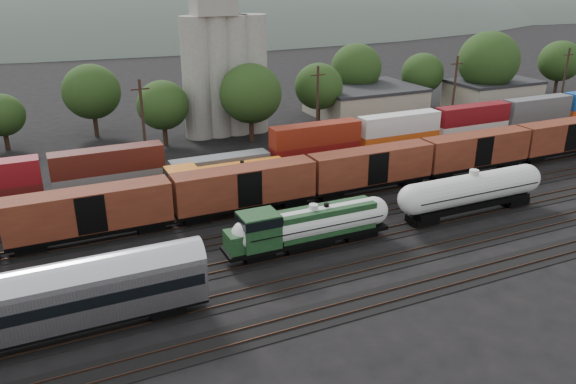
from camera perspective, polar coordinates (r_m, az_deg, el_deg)
name	(u,v)px	position (r m, az deg, el deg)	size (l,w,h in m)	color
ground	(312,223)	(57.14, 2.42, -3.20)	(600.00, 600.00, 0.00)	black
tracks	(312,223)	(57.12, 2.42, -3.16)	(180.00, 33.20, 0.20)	black
green_locomotive	(299,228)	(50.49, 1.12, -3.63)	(15.81, 2.79, 4.18)	black
tank_car_a	(313,224)	(51.06, 2.57, -3.29)	(15.67, 2.80, 4.11)	silver
tank_car_b	(472,190)	(61.05, 18.17, 0.18)	(17.93, 3.21, 4.70)	silver
passenger_coach	(25,304)	(41.55, -25.16, -10.26)	(24.20, 2.99, 5.50)	silver
orange_locomotive	(219,180)	(62.55, -7.05, 1.21)	(16.46, 2.74, 4.11)	black
boxcar_string	(311,176)	(61.12, 2.38, 1.63)	(153.60, 2.90, 4.20)	black
container_wall	(225,159)	(67.58, -6.40, 3.31)	(160.00, 2.60, 5.80)	black
grain_silo	(224,62)	(87.42, -6.54, 13.02)	(13.40, 5.00, 29.00)	gray
industrial_sheds	(248,117)	(89.48, -4.10, 7.62)	(119.38, 17.26, 5.10)	#9E937F
tree_band	(263,86)	(91.07, -2.59, 10.74)	(160.31, 22.51, 14.08)	black
utility_poles	(236,117)	(74.31, -5.31, 7.63)	(122.20, 0.36, 12.00)	black
distant_hills	(126,64)	(313.00, -16.11, 12.41)	(860.00, 286.00, 130.00)	#59665B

